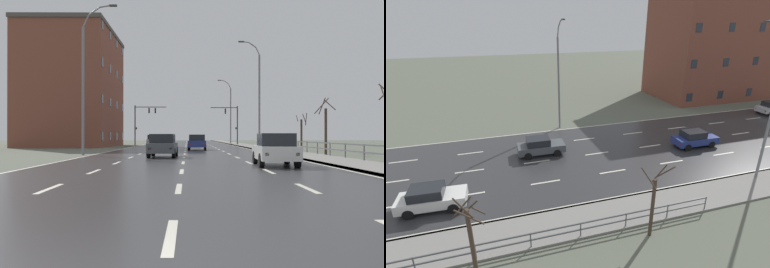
{
  "view_description": "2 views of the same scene",
  "coord_description": "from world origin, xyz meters",
  "views": [
    {
      "loc": [
        0.24,
        -4.04,
        1.46
      ],
      "look_at": [
        0.9,
        60.58,
        1.71
      ],
      "focal_mm": 39.41,
      "sensor_mm": 36.0,
      "label": 1
    },
    {
      "loc": [
        22.26,
        20.15,
        11.33
      ],
      "look_at": [
        0.0,
        27.23,
        2.11
      ],
      "focal_mm": 27.56,
      "sensor_mm": 36.0,
      "label": 2
    }
  ],
  "objects": [
    {
      "name": "car_far_left",
      "position": [
        4.44,
        16.1,
        0.8
      ],
      "size": [
        1.99,
        4.18,
        1.57
      ],
      "rotation": [
        0.0,
        0.0,
        -0.05
      ],
      "color": "silver",
      "rests_on": "ground"
    },
    {
      "name": "bare_tree_near",
      "position": [
        11.32,
        18.86,
        2.34
      ],
      "size": [
        1.25,
        1.32,
        4.86
      ],
      "color": "#423328",
      "rests_on": "ground"
    },
    {
      "name": "ground_plane",
      "position": [
        0.0,
        48.0,
        -0.06
      ],
      "size": [
        160.0,
        160.0,
        0.12
      ],
      "color": "#5B6051"
    },
    {
      "name": "brick_building",
      "position": [
        -15.3,
        53.67,
        7.88
      ],
      "size": [
        10.97,
        17.96,
        15.73
      ],
      "color": "brown",
      "rests_on": "ground"
    },
    {
      "name": "guardrail",
      "position": [
        9.85,
        18.77,
        0.71
      ],
      "size": [
        0.07,
        27.48,
        1.0
      ],
      "color": "#515459",
      "rests_on": "ground"
    },
    {
      "name": "car_mid_centre",
      "position": [
        1.18,
        38.36,
        0.8
      ],
      "size": [
        1.92,
        4.14,
        1.57
      ],
      "rotation": [
        0.0,
        0.0,
        -0.03
      ],
      "color": "navy",
      "rests_on": "ground"
    },
    {
      "name": "street_lamp_left_bank",
      "position": [
        -7.44,
        27.51,
        5.53
      ],
      "size": [
        2.63,
        0.24,
        11.32
      ],
      "color": "slate",
      "rests_on": "ground"
    },
    {
      "name": "car_far_right",
      "position": [
        -1.42,
        24.19,
        0.8
      ],
      "size": [
        1.95,
        4.16,
        1.57
      ],
      "rotation": [
        0.0,
        0.0,
        -0.03
      ],
      "color": "#474C51",
      "rests_on": "ground"
    },
    {
      "name": "bare_tree_mid",
      "position": [
        10.79,
        28.03,
        2.04
      ],
      "size": [
        1.41,
        1.47,
        4.42
      ],
      "color": "#423328",
      "rests_on": "ground"
    }
  ]
}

